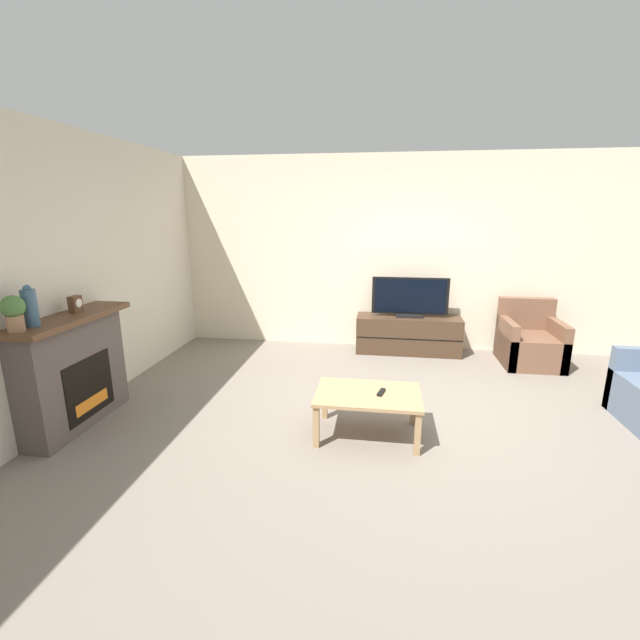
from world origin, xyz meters
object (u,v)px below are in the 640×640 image
(armchair, at_px, (529,343))
(remote, at_px, (381,392))
(potted_plant, at_px, (13,311))
(tv_stand, at_px, (408,335))
(coffee_table, at_px, (368,398))
(mantel_vase_left, at_px, (30,307))
(mantel_clock, at_px, (75,304))
(fireplace, at_px, (73,370))
(tv, at_px, (410,299))

(armchair, height_order, remote, armchair)
(potted_plant, distance_m, tv_stand, 4.51)
(armchair, relative_size, coffee_table, 0.90)
(mantel_vase_left, distance_m, mantel_clock, 0.50)
(fireplace, height_order, coffee_table, fireplace)
(mantel_clock, distance_m, potted_plant, 0.66)
(coffee_table, relative_size, remote, 5.87)
(tv, distance_m, coffee_table, 2.48)
(tv_stand, xyz_separation_m, remote, (-0.36, -2.39, 0.15))
(coffee_table, bearing_deg, remote, 4.21)
(armchair, height_order, coffee_table, armchair)
(armchair, bearing_deg, fireplace, -153.17)
(mantel_clock, xyz_separation_m, armchair, (4.65, 2.24, -0.85))
(mantel_clock, bearing_deg, tv_stand, 38.37)
(tv_stand, bearing_deg, mantel_vase_left, -136.44)
(mantel_vase_left, height_order, potted_plant, mantel_vase_left)
(remote, bearing_deg, tv, 96.40)
(fireplace, bearing_deg, armchair, 26.83)
(mantel_clock, relative_size, tv_stand, 0.11)
(coffee_table, distance_m, remote, 0.13)
(coffee_table, bearing_deg, mantel_clock, -178.59)
(coffee_table, bearing_deg, tv_stand, 78.94)
(fireplace, xyz_separation_m, armchair, (4.67, 2.36, -0.26))
(tv_stand, bearing_deg, armchair, -8.47)
(potted_plant, bearing_deg, armchair, 31.84)
(armchair, bearing_deg, mantel_vase_left, -149.56)
(mantel_clock, height_order, armchair, mantel_clock)
(potted_plant, relative_size, coffee_table, 0.31)
(fireplace, distance_m, mantel_clock, 0.60)
(potted_plant, bearing_deg, tv, 45.00)
(tv, bearing_deg, remote, -98.48)
(fireplace, relative_size, tv, 1.20)
(mantel_vase_left, xyz_separation_m, armchair, (4.65, 2.73, -0.93))
(mantel_vase_left, bearing_deg, potted_plant, -90.00)
(mantel_vase_left, xyz_separation_m, tv_stand, (3.11, 2.96, -0.95))
(tv_stand, bearing_deg, tv, -90.00)
(armchair, bearing_deg, tv_stand, 171.53)
(mantel_vase_left, distance_m, tv, 4.32)
(mantel_vase_left, distance_m, potted_plant, 0.16)
(fireplace, bearing_deg, mantel_vase_left, -87.45)
(fireplace, relative_size, coffee_table, 1.36)
(potted_plant, xyz_separation_m, tv_stand, (3.11, 3.12, -0.95))
(tv, bearing_deg, coffee_table, -101.07)
(mantel_vase_left, relative_size, remote, 2.16)
(potted_plant, bearing_deg, remote, 14.73)
(tv, height_order, remote, tv)
(mantel_clock, xyz_separation_m, remote, (2.76, 0.07, -0.71))
(fireplace, xyz_separation_m, potted_plant, (0.02, -0.53, 0.67))
(mantel_clock, xyz_separation_m, tv_stand, (3.11, 2.47, -0.86))
(tv, bearing_deg, tv_stand, 90.00)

